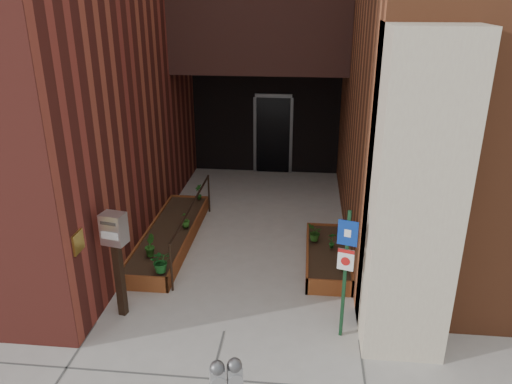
# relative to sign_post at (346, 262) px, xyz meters

# --- Properties ---
(ground) EXTENTS (80.00, 80.00, 0.00)m
(ground) POSITION_rel_sign_post_xyz_m (-1.73, -0.09, -1.24)
(ground) COLOR #9E9991
(ground) RESTS_ON ground
(planter_left) EXTENTS (0.90, 3.60, 0.30)m
(planter_left) POSITION_rel_sign_post_xyz_m (-3.28, 2.61, -1.11)
(planter_left) COLOR maroon
(planter_left) RESTS_ON ground
(planter_right) EXTENTS (0.80, 2.20, 0.30)m
(planter_right) POSITION_rel_sign_post_xyz_m (-0.13, 2.11, -1.11)
(planter_right) COLOR maroon
(planter_right) RESTS_ON ground
(handrail) EXTENTS (0.04, 3.34, 0.90)m
(handrail) POSITION_rel_sign_post_xyz_m (-2.78, 2.56, -0.50)
(handrail) COLOR black
(handrail) RESTS_ON ground
(sign_post) EXTENTS (0.27, 0.10, 2.02)m
(sign_post) POSITION_rel_sign_post_xyz_m (0.00, 0.00, 0.00)
(sign_post) COLOR #13341C
(sign_post) RESTS_ON ground
(payment_dropbox) EXTENTS (0.39, 0.32, 1.74)m
(payment_dropbox) POSITION_rel_sign_post_xyz_m (-3.38, 0.19, 0.01)
(payment_dropbox) COLOR black
(payment_dropbox) RESTS_ON ground
(shrub_left_a) EXTENTS (0.48, 0.48, 0.40)m
(shrub_left_a) POSITION_rel_sign_post_xyz_m (-2.98, 1.01, -0.74)
(shrub_left_a) COLOR #1A5B20
(shrub_left_a) RESTS_ON planter_left
(shrub_left_b) EXTENTS (0.27, 0.27, 0.41)m
(shrub_left_b) POSITION_rel_sign_post_xyz_m (-3.34, 1.54, -0.74)
(shrub_left_b) COLOR #225819
(shrub_left_b) RESTS_ON planter_left
(shrub_left_c) EXTENTS (0.26, 0.26, 0.32)m
(shrub_left_c) POSITION_rel_sign_post_xyz_m (-2.98, 2.76, -0.78)
(shrub_left_c) COLOR #2A621C
(shrub_left_c) RESTS_ON planter_left
(shrub_left_d) EXTENTS (0.26, 0.26, 0.36)m
(shrub_left_d) POSITION_rel_sign_post_xyz_m (-3.01, 4.21, -0.76)
(shrub_left_d) COLOR #1A5117
(shrub_left_d) RESTS_ON planter_left
(shrub_right_a) EXTENTS (0.24, 0.24, 0.30)m
(shrub_right_a) POSITION_rel_sign_post_xyz_m (0.12, 1.40, -0.79)
(shrub_right_a) COLOR #2D611B
(shrub_right_a) RESTS_ON planter_right
(shrub_right_b) EXTENTS (0.18, 0.18, 0.32)m
(shrub_right_b) POSITION_rel_sign_post_xyz_m (-0.06, 2.17, -0.78)
(shrub_right_b) COLOR #1B601E
(shrub_right_b) RESTS_ON planter_right
(shrub_right_c) EXTENTS (0.33, 0.33, 0.34)m
(shrub_right_c) POSITION_rel_sign_post_xyz_m (-0.38, 2.42, -0.77)
(shrub_right_c) COLOR #235117
(shrub_right_c) RESTS_ON planter_right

